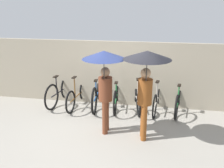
{
  "coord_description": "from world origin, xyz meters",
  "views": [
    {
      "loc": [
        1.07,
        -5.01,
        3.01
      ],
      "look_at": [
        0.0,
        1.01,
        1.0
      ],
      "focal_mm": 40.0,
      "sensor_mm": 36.0,
      "label": 1
    }
  ],
  "objects_px": {
    "parked_bicycle_6": "(178,100)",
    "pedestrian_leading": "(104,70)",
    "parked_bicycle_3": "(117,96)",
    "parked_bicycle_4": "(137,98)",
    "parked_bicycle_5": "(157,99)",
    "parked_bicycle_0": "(60,91)",
    "pedestrian_center": "(146,71)",
    "parked_bicycle_2": "(97,94)",
    "parked_bicycle_1": "(78,95)"
  },
  "relations": [
    {
      "from": "parked_bicycle_3",
      "to": "pedestrian_center",
      "type": "bearing_deg",
      "value": -156.47
    },
    {
      "from": "parked_bicycle_4",
      "to": "parked_bicycle_2",
      "type": "bearing_deg",
      "value": 79.73
    },
    {
      "from": "parked_bicycle_2",
      "to": "parked_bicycle_0",
      "type": "bearing_deg",
      "value": 84.69
    },
    {
      "from": "parked_bicycle_5",
      "to": "parked_bicycle_6",
      "type": "height_order",
      "value": "parked_bicycle_6"
    },
    {
      "from": "pedestrian_center",
      "to": "parked_bicycle_2",
      "type": "bearing_deg",
      "value": -56.87
    },
    {
      "from": "parked_bicycle_4",
      "to": "pedestrian_leading",
      "type": "bearing_deg",
      "value": 147.64
    },
    {
      "from": "parked_bicycle_4",
      "to": "parked_bicycle_6",
      "type": "distance_m",
      "value": 1.19
    },
    {
      "from": "parked_bicycle_3",
      "to": "parked_bicycle_4",
      "type": "bearing_deg",
      "value": -91.69
    },
    {
      "from": "parked_bicycle_1",
      "to": "pedestrian_center",
      "type": "height_order",
      "value": "pedestrian_center"
    },
    {
      "from": "parked_bicycle_5",
      "to": "pedestrian_leading",
      "type": "bearing_deg",
      "value": 149.64
    },
    {
      "from": "parked_bicycle_5",
      "to": "pedestrian_leading",
      "type": "distance_m",
      "value": 2.32
    },
    {
      "from": "parked_bicycle_4",
      "to": "parked_bicycle_5",
      "type": "bearing_deg",
      "value": -105.01
    },
    {
      "from": "parked_bicycle_1",
      "to": "parked_bicycle_2",
      "type": "xyz_separation_m",
      "value": [
        0.59,
        0.06,
        0.05
      ]
    },
    {
      "from": "parked_bicycle_2",
      "to": "parked_bicycle_4",
      "type": "height_order",
      "value": "parked_bicycle_2"
    },
    {
      "from": "parked_bicycle_2",
      "to": "pedestrian_leading",
      "type": "xyz_separation_m",
      "value": [
        0.56,
        -1.59,
        1.17
      ]
    },
    {
      "from": "parked_bicycle_0",
      "to": "parked_bicycle_3",
      "type": "height_order",
      "value": "parked_bicycle_0"
    },
    {
      "from": "pedestrian_leading",
      "to": "parked_bicycle_5",
      "type": "bearing_deg",
      "value": -128.67
    },
    {
      "from": "parked_bicycle_2",
      "to": "parked_bicycle_5",
      "type": "bearing_deg",
      "value": -95.21
    },
    {
      "from": "parked_bicycle_0",
      "to": "pedestrian_leading",
      "type": "relative_size",
      "value": 0.86
    },
    {
      "from": "parked_bicycle_3",
      "to": "parked_bicycle_6",
      "type": "height_order",
      "value": "parked_bicycle_6"
    },
    {
      "from": "parked_bicycle_0",
      "to": "pedestrian_leading",
      "type": "xyz_separation_m",
      "value": [
        1.75,
        -1.6,
        1.17
      ]
    },
    {
      "from": "parked_bicycle_3",
      "to": "parked_bicycle_4",
      "type": "distance_m",
      "value": 0.59
    },
    {
      "from": "parked_bicycle_1",
      "to": "parked_bicycle_4",
      "type": "xyz_separation_m",
      "value": [
        1.78,
        0.08,
        -0.0
      ]
    },
    {
      "from": "parked_bicycle_2",
      "to": "parked_bicycle_6",
      "type": "relative_size",
      "value": 1.09
    },
    {
      "from": "parked_bicycle_0",
      "to": "pedestrian_center",
      "type": "relative_size",
      "value": 0.84
    },
    {
      "from": "parked_bicycle_2",
      "to": "pedestrian_center",
      "type": "xyz_separation_m",
      "value": [
        1.49,
        -1.73,
        1.23
      ]
    },
    {
      "from": "parked_bicycle_4",
      "to": "parked_bicycle_6",
      "type": "bearing_deg",
      "value": -101.56
    },
    {
      "from": "parked_bicycle_0",
      "to": "parked_bicycle_6",
      "type": "distance_m",
      "value": 3.56
    },
    {
      "from": "parked_bicycle_0",
      "to": "parked_bicycle_5",
      "type": "relative_size",
      "value": 1.01
    },
    {
      "from": "parked_bicycle_5",
      "to": "pedestrian_center",
      "type": "bearing_deg",
      "value": 177.79
    },
    {
      "from": "parked_bicycle_5",
      "to": "pedestrian_center",
      "type": "height_order",
      "value": "pedestrian_center"
    },
    {
      "from": "parked_bicycle_6",
      "to": "pedestrian_leading",
      "type": "bearing_deg",
      "value": 141.15
    },
    {
      "from": "parked_bicycle_0",
      "to": "pedestrian_center",
      "type": "xyz_separation_m",
      "value": [
        2.67,
        -1.74,
        1.23
      ]
    },
    {
      "from": "parked_bicycle_2",
      "to": "parked_bicycle_6",
      "type": "bearing_deg",
      "value": -94.27
    },
    {
      "from": "parked_bicycle_6",
      "to": "parked_bicycle_1",
      "type": "bearing_deg",
      "value": 101.14
    },
    {
      "from": "parked_bicycle_1",
      "to": "pedestrian_center",
      "type": "relative_size",
      "value": 0.84
    },
    {
      "from": "parked_bicycle_6",
      "to": "pedestrian_center",
      "type": "relative_size",
      "value": 0.81
    },
    {
      "from": "parked_bicycle_3",
      "to": "parked_bicycle_6",
      "type": "relative_size",
      "value": 1.02
    },
    {
      "from": "parked_bicycle_2",
      "to": "parked_bicycle_4",
      "type": "xyz_separation_m",
      "value": [
        1.19,
        0.02,
        -0.05
      ]
    },
    {
      "from": "parked_bicycle_4",
      "to": "parked_bicycle_5",
      "type": "height_order",
      "value": "parked_bicycle_4"
    },
    {
      "from": "pedestrian_leading",
      "to": "parked_bicycle_0",
      "type": "bearing_deg",
      "value": -43.27
    },
    {
      "from": "pedestrian_leading",
      "to": "parked_bicycle_2",
      "type": "bearing_deg",
      "value": -71.21
    },
    {
      "from": "parked_bicycle_5",
      "to": "pedestrian_center",
      "type": "relative_size",
      "value": 0.83
    },
    {
      "from": "parked_bicycle_1",
      "to": "parked_bicycle_2",
      "type": "relative_size",
      "value": 0.95
    },
    {
      "from": "parked_bicycle_4",
      "to": "parked_bicycle_5",
      "type": "distance_m",
      "value": 0.6
    },
    {
      "from": "parked_bicycle_2",
      "to": "parked_bicycle_3",
      "type": "bearing_deg",
      "value": -94.96
    },
    {
      "from": "parked_bicycle_5",
      "to": "pedestrian_leading",
      "type": "relative_size",
      "value": 0.85
    },
    {
      "from": "parked_bicycle_2",
      "to": "pedestrian_leading",
      "type": "bearing_deg",
      "value": -164.95
    },
    {
      "from": "pedestrian_leading",
      "to": "pedestrian_center",
      "type": "bearing_deg",
      "value": 170.45
    },
    {
      "from": "parked_bicycle_0",
      "to": "parked_bicycle_5",
      "type": "distance_m",
      "value": 2.97
    }
  ]
}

